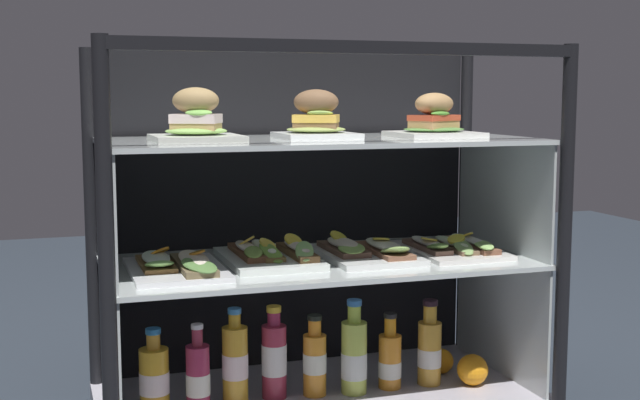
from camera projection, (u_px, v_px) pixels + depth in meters
case_base_deck at (320, 400)px, 2.20m from camera, size 1.13×0.55×0.04m
case_frame at (303, 208)px, 2.28m from camera, size 1.13×0.55×0.93m
riser_lower_tier at (320, 329)px, 2.18m from camera, size 1.06×0.48×0.34m
shelf_lower_glass at (320, 263)px, 2.16m from camera, size 1.07×0.50×0.01m
riser_upper_tier at (320, 202)px, 2.14m from camera, size 1.06×0.48×0.30m
shelf_upper_glass at (320, 141)px, 2.12m from camera, size 1.07×0.50×0.01m
plated_roll_sandwich_left_of_center at (196, 123)px, 1.99m from camera, size 0.21×0.21×0.13m
plated_roll_sandwich_center at (314, 120)px, 2.14m from camera, size 0.19×0.19×0.12m
plated_roll_sandwich_mid_left at (434, 121)px, 2.20m from camera, size 0.21×0.21×0.11m
open_sandwich_tray_left_of_center at (177, 265)px, 2.00m from camera, size 0.22×0.33×0.06m
open_sandwich_tray_mid_right at (270, 254)px, 2.13m from camera, size 0.22×0.32×0.07m
open_sandwich_tray_mid_left at (366, 251)px, 2.18m from camera, size 0.22×0.32×0.06m
open_sandwich_tray_center at (452, 247)px, 2.25m from camera, size 0.22×0.32×0.05m
juice_bottle_front_left_end at (154, 379)px, 2.05m from camera, size 0.07×0.07×0.21m
juice_bottle_front_middle at (198, 377)px, 2.06m from camera, size 0.06×0.06×0.22m
juice_bottle_tucked_behind at (235, 363)px, 2.11m from camera, size 0.07×0.07×0.24m
juice_bottle_back_center at (274, 358)px, 2.15m from camera, size 0.06×0.06×0.24m
juice_bottle_back_right at (315, 361)px, 2.17m from camera, size 0.06×0.06×0.21m
juice_bottle_front_second at (354, 357)px, 2.18m from camera, size 0.07×0.07×0.25m
juice_bottle_front_right_end at (390, 360)px, 2.22m from camera, size 0.06×0.06×0.20m
juice_bottle_back_left at (429, 350)px, 2.25m from camera, size 0.06×0.06×0.23m
orange_fruit_beside_bottles at (441, 361)px, 2.35m from camera, size 0.07×0.07×0.07m
orange_fruit_near_left_post at (473, 370)px, 2.25m from camera, size 0.08×0.08×0.08m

